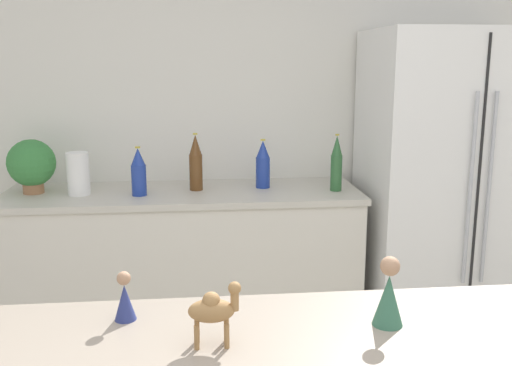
# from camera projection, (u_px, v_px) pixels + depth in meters

# --- Properties ---
(wall_back) EXTENTS (8.00, 0.06, 2.55)m
(wall_back) POSITION_uv_depth(u_px,v_px,m) (253.00, 123.00, 3.49)
(wall_back) COLOR silver
(wall_back) RESTS_ON ground_plane
(back_counter) EXTENTS (1.98, 0.63, 0.93)m
(back_counter) POSITION_uv_depth(u_px,v_px,m) (185.00, 269.00, 3.29)
(back_counter) COLOR silver
(back_counter) RESTS_ON ground_plane
(refrigerator) EXTENTS (0.93, 0.73, 1.81)m
(refrigerator) POSITION_uv_depth(u_px,v_px,m) (447.00, 191.00, 3.28)
(refrigerator) COLOR white
(refrigerator) RESTS_ON ground_plane
(potted_plant) EXTENTS (0.26, 0.26, 0.30)m
(potted_plant) POSITION_uv_depth(u_px,v_px,m) (32.00, 164.00, 3.11)
(potted_plant) COLOR #9E6B47
(potted_plant) RESTS_ON back_counter
(paper_towel_roll) EXTENTS (0.12, 0.12, 0.23)m
(paper_towel_roll) POSITION_uv_depth(u_px,v_px,m) (78.00, 174.00, 3.08)
(paper_towel_roll) COLOR white
(paper_towel_roll) RESTS_ON back_counter
(back_bottle_0) EXTENTS (0.06, 0.06, 0.32)m
(back_bottle_0) POSITION_uv_depth(u_px,v_px,m) (336.00, 164.00, 3.17)
(back_bottle_0) COLOR #2D6033
(back_bottle_0) RESTS_ON back_counter
(back_bottle_1) EXTENTS (0.08, 0.08, 0.27)m
(back_bottle_1) POSITION_uv_depth(u_px,v_px,m) (139.00, 172.00, 3.06)
(back_bottle_1) COLOR navy
(back_bottle_1) RESTS_ON back_counter
(back_bottle_2) EXTENTS (0.08, 0.08, 0.28)m
(back_bottle_2) POSITION_uv_depth(u_px,v_px,m) (263.00, 165.00, 3.25)
(back_bottle_2) COLOR navy
(back_bottle_2) RESTS_ON back_counter
(back_bottle_3) EXTENTS (0.07, 0.07, 0.32)m
(back_bottle_3) POSITION_uv_depth(u_px,v_px,m) (196.00, 163.00, 3.18)
(back_bottle_3) COLOR brown
(back_bottle_3) RESTS_ON back_counter
(camel_figurine_second) EXTENTS (0.12, 0.06, 0.15)m
(camel_figurine_second) POSITION_uv_depth(u_px,v_px,m) (214.00, 309.00, 1.27)
(camel_figurine_second) COLOR olive
(camel_figurine_second) RESTS_ON bar_counter
(wise_man_figurine_crimson) EXTENTS (0.07, 0.07, 0.17)m
(wise_man_figurine_crimson) POSITION_uv_depth(u_px,v_px,m) (389.00, 296.00, 1.37)
(wise_man_figurine_crimson) COLOR #33664C
(wise_man_figurine_crimson) RESTS_ON bar_counter
(wise_man_figurine_purple) EXTENTS (0.05, 0.05, 0.13)m
(wise_man_figurine_purple) POSITION_uv_depth(u_px,v_px,m) (125.00, 299.00, 1.40)
(wise_man_figurine_purple) COLOR navy
(wise_man_figurine_purple) RESTS_ON bar_counter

